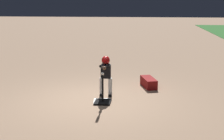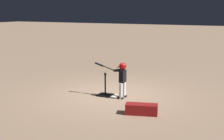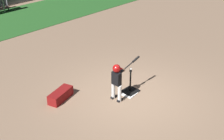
{
  "view_description": "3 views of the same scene",
  "coord_description": "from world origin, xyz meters",
  "px_view_note": "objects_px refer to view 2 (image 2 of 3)",
  "views": [
    {
      "loc": [
        7.77,
        1.28,
        2.57
      ],
      "look_at": [
        0.06,
        0.46,
        0.86
      ],
      "focal_mm": 50.0,
      "sensor_mm": 36.0,
      "label": 1
    },
    {
      "loc": [
        -4.25,
        8.83,
        2.73
      ],
      "look_at": [
        -0.23,
        0.51,
        0.92
      ],
      "focal_mm": 50.0,
      "sensor_mm": 36.0,
      "label": 2
    },
    {
      "loc": [
        -6.09,
        -4.83,
        4.86
      ],
      "look_at": [
        -0.36,
        0.5,
        0.83
      ],
      "focal_mm": 50.0,
      "sensor_mm": 36.0,
      "label": 3
    }
  ],
  "objects_px": {
    "batting_tee": "(105,93)",
    "baseball": "(105,72)",
    "equipment_bag": "(142,109)",
    "batter_child": "(121,76)"
  },
  "relations": [
    {
      "from": "batting_tee",
      "to": "batter_child",
      "type": "xyz_separation_m",
      "value": [
        -0.57,
        0.01,
        0.62
      ]
    },
    {
      "from": "batting_tee",
      "to": "baseball",
      "type": "relative_size",
      "value": 9.89
    },
    {
      "from": "batting_tee",
      "to": "batter_child",
      "type": "relative_size",
      "value": 0.65
    },
    {
      "from": "batting_tee",
      "to": "batter_child",
      "type": "height_order",
      "value": "batter_child"
    },
    {
      "from": "batter_child",
      "to": "equipment_bag",
      "type": "height_order",
      "value": "batter_child"
    },
    {
      "from": "batter_child",
      "to": "equipment_bag",
      "type": "distance_m",
      "value": 1.72
    },
    {
      "from": "batter_child",
      "to": "baseball",
      "type": "relative_size",
      "value": 15.18
    },
    {
      "from": "equipment_bag",
      "to": "batting_tee",
      "type": "bearing_deg",
      "value": -51.19
    },
    {
      "from": "batting_tee",
      "to": "baseball",
      "type": "height_order",
      "value": "baseball"
    },
    {
      "from": "batter_child",
      "to": "baseball",
      "type": "xyz_separation_m",
      "value": [
        0.57,
        -0.01,
        0.06
      ]
    }
  ]
}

